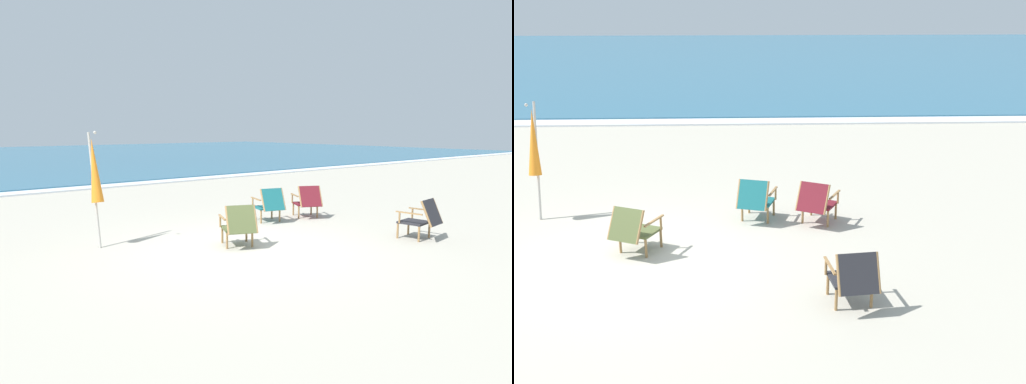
% 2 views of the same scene
% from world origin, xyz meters
% --- Properties ---
extents(ground_plane, '(80.00, 80.00, 0.00)m').
position_xyz_m(ground_plane, '(0.00, 0.00, 0.00)').
color(ground_plane, '#B7AF9E').
extents(sea, '(80.00, 40.00, 0.10)m').
position_xyz_m(sea, '(0.00, 30.61, 0.05)').
color(sea, '#2D6684').
rests_on(sea, ground).
extents(surf_band, '(80.00, 1.10, 0.06)m').
position_xyz_m(surf_band, '(0.00, 10.31, 0.03)').
color(surf_band, white).
rests_on(surf_band, ground).
extents(beach_chair_far_center, '(0.76, 0.86, 0.80)m').
position_xyz_m(beach_chair_far_center, '(1.89, 1.58, 0.43)').
color(beach_chair_far_center, '#196066').
rests_on(beach_chair_far_center, ground).
extents(beach_chair_back_right, '(0.65, 0.78, 0.80)m').
position_xyz_m(beach_chair_back_right, '(3.08, -1.54, 0.43)').
color(beach_chair_back_right, '#28282D').
rests_on(beach_chair_back_right, ground).
extents(beach_chair_back_left, '(0.85, 0.92, 0.79)m').
position_xyz_m(beach_chair_back_left, '(2.94, 1.39, 0.42)').
color(beach_chair_back_left, maroon).
rests_on(beach_chair_back_left, ground).
extents(beach_chair_mid_center, '(0.83, 0.91, 0.79)m').
position_xyz_m(beach_chair_mid_center, '(-0.01, 0.25, 0.42)').
color(beach_chair_mid_center, '#515B33').
rests_on(beach_chair_mid_center, ground).
extents(umbrella_furled_orange, '(0.23, 0.47, 2.10)m').
position_xyz_m(umbrella_furled_orange, '(-1.97, 1.94, 1.37)').
color(umbrella_furled_orange, '#B7B2A8').
rests_on(umbrella_furled_orange, ground).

